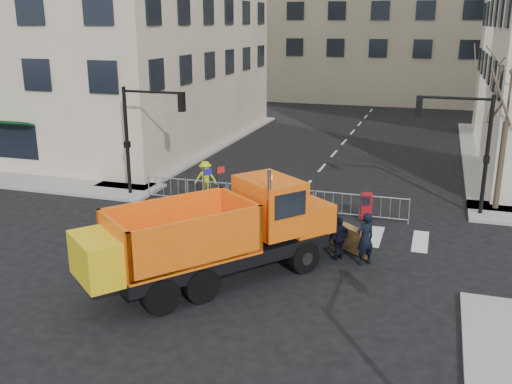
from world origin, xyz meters
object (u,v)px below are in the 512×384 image
(cop_b, at_px, (308,218))
(worker, at_px, (206,178))
(newspaper_box, at_px, (367,206))
(cop_a, at_px, (365,239))
(plow_truck, at_px, (215,233))
(cop_c, at_px, (339,238))

(cop_b, bearing_deg, worker, -21.06)
(newspaper_box, bearing_deg, cop_a, -91.11)
(plow_truck, relative_size, worker, 5.55)
(cop_c, bearing_deg, cop_b, -95.10)
(cop_a, xyz_separation_m, worker, (-8.50, 5.68, 0.03))
(plow_truck, height_order, cop_b, plow_truck)
(cop_b, bearing_deg, plow_truck, 77.97)
(cop_a, bearing_deg, worker, -77.48)
(cop_a, distance_m, worker, 10.23)
(cop_c, bearing_deg, plow_truck, -7.65)
(worker, bearing_deg, plow_truck, -81.61)
(plow_truck, bearing_deg, cop_a, -18.48)
(cop_b, distance_m, cop_c, 2.23)
(cop_b, height_order, worker, worker)
(worker, bearing_deg, newspaper_box, -23.53)
(cop_b, height_order, newspaper_box, cop_b)
(cop_b, distance_m, worker, 7.19)
(cop_c, bearing_deg, worker, -84.38)
(cop_a, xyz_separation_m, cop_b, (-2.47, 1.77, -0.06))
(worker, relative_size, newspaper_box, 1.55)
(plow_truck, bearing_deg, cop_c, -10.74)
(cop_b, bearing_deg, cop_a, 156.20)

